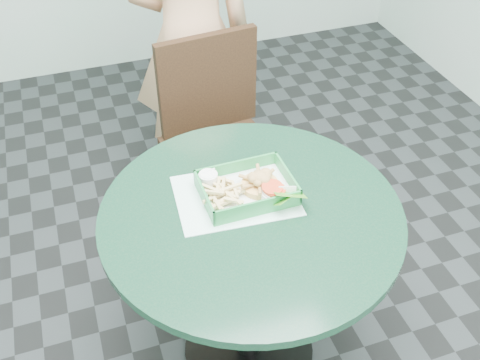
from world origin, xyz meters
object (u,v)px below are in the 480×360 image
object	(u,v)px
dining_chair	(217,129)
crab_sandwich	(260,185)
food_basket	(247,195)
cafe_table	(250,252)
diner_person	(190,23)
sauce_ramekin	(209,182)

from	to	relation	value
dining_chair	crab_sandwich	bearing A→B (deg)	-101.36
dining_chair	food_basket	world-z (taller)	dining_chair
cafe_table	food_basket	xyz separation A→B (m)	(0.01, 0.07, 0.19)
diner_person	sauce_ramekin	bearing A→B (deg)	79.26
dining_chair	sauce_ramekin	world-z (taller)	dining_chair
cafe_table	dining_chair	world-z (taller)	dining_chair
cafe_table	diner_person	distance (m)	1.17
diner_person	dining_chair	bearing A→B (deg)	92.00
crab_sandwich	sauce_ramekin	size ratio (longest dim) A/B	1.98
crab_sandwich	sauce_ramekin	distance (m)	0.17
crab_sandwich	diner_person	bearing A→B (deg)	86.82
dining_chair	sauce_ramekin	distance (m)	0.72
cafe_table	dining_chair	distance (m)	0.79
diner_person	crab_sandwich	world-z (taller)	diner_person
diner_person	food_basket	size ratio (longest dim) A/B	6.05
cafe_table	dining_chair	size ratio (longest dim) A/B	1.02
cafe_table	sauce_ramekin	size ratio (longest dim) A/B	15.72
crab_sandwich	sauce_ramekin	world-z (taller)	crab_sandwich
diner_person	cafe_table	bearing A→B (deg)	85.45
cafe_table	sauce_ramekin	distance (m)	0.28
cafe_table	food_basket	size ratio (longest dim) A/B	3.29
cafe_table	diner_person	size ratio (longest dim) A/B	0.54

